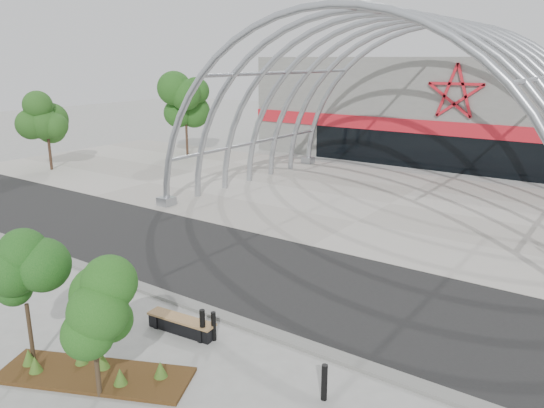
{
  "coord_description": "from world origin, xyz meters",
  "views": [
    {
      "loc": [
        11.12,
        -11.73,
        7.92
      ],
      "look_at": [
        0.0,
        4.0,
        2.6
      ],
      "focal_mm": 35.0,
      "sensor_mm": 36.0,
      "label": 1
    }
  ],
  "objects_px": {
    "bench_1": "(182,325)",
    "street_tree_0": "(23,279)",
    "street_tree_1": "(90,300)",
    "bench_0": "(90,298)",
    "bollard_2": "(214,326)"
  },
  "relations": [
    {
      "from": "street_tree_1",
      "to": "bollard_2",
      "type": "height_order",
      "value": "street_tree_1"
    },
    {
      "from": "street_tree_1",
      "to": "street_tree_0",
      "type": "bearing_deg",
      "value": -177.29
    },
    {
      "from": "bench_0",
      "to": "bollard_2",
      "type": "xyz_separation_m",
      "value": [
        4.96,
        0.57,
        0.26
      ]
    },
    {
      "from": "bollard_2",
      "to": "bench_1",
      "type": "bearing_deg",
      "value": -168.9
    },
    {
      "from": "bench_0",
      "to": "bench_1",
      "type": "height_order",
      "value": "bench_1"
    },
    {
      "from": "street_tree_0",
      "to": "bench_0",
      "type": "height_order",
      "value": "street_tree_0"
    },
    {
      "from": "bench_0",
      "to": "bollard_2",
      "type": "distance_m",
      "value": 5.0
    },
    {
      "from": "bench_0",
      "to": "bollard_2",
      "type": "height_order",
      "value": "bollard_2"
    },
    {
      "from": "street_tree_1",
      "to": "bollard_2",
      "type": "distance_m",
      "value": 4.2
    },
    {
      "from": "street_tree_1",
      "to": "bench_0",
      "type": "relative_size",
      "value": 1.92
    },
    {
      "from": "bench_0",
      "to": "bench_1",
      "type": "distance_m",
      "value": 3.89
    },
    {
      "from": "bench_1",
      "to": "street_tree_0",
      "type": "bearing_deg",
      "value": -120.02
    },
    {
      "from": "street_tree_0",
      "to": "street_tree_1",
      "type": "relative_size",
      "value": 0.97
    },
    {
      "from": "street_tree_0",
      "to": "bench_0",
      "type": "xyz_separation_m",
      "value": [
        -1.85,
        3.15,
        -2.28
      ]
    },
    {
      "from": "street_tree_0",
      "to": "bench_0",
      "type": "bearing_deg",
      "value": 120.38
    }
  ]
}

